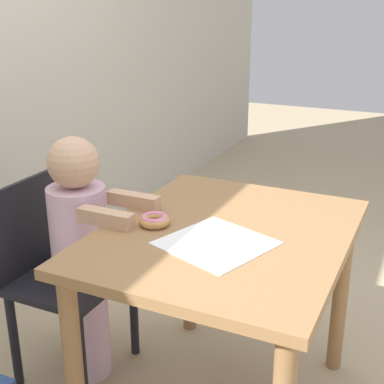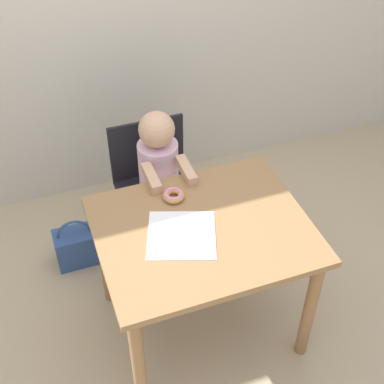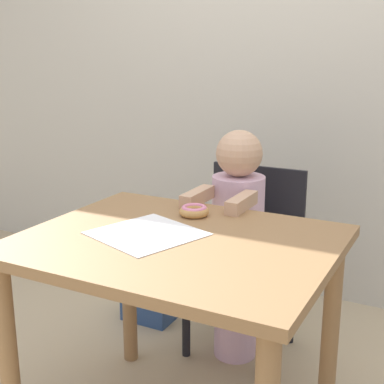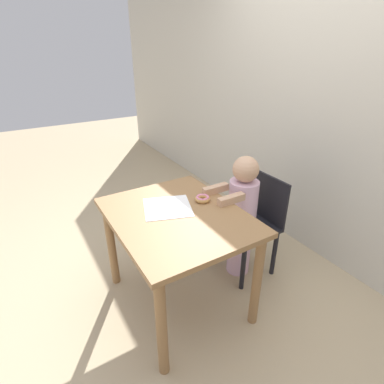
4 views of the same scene
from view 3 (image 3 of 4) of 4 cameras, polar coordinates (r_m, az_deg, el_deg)
wall_back at (r=2.83m, az=12.12°, el=13.64°), size 8.00×0.05×2.50m
dining_table at (r=1.71m, az=-1.51°, el=-8.62°), size 0.96×0.78×0.73m
chair at (r=2.37m, az=5.80°, el=-6.58°), size 0.43×0.38×0.80m
child_figure at (r=2.24m, az=4.80°, el=-5.40°), size 0.23×0.40×0.99m
donut at (r=1.89m, az=0.23°, el=-1.98°), size 0.10×0.10×0.04m
napkin at (r=1.71m, az=-4.85°, el=-4.43°), size 0.38×0.38×0.00m
handbag at (r=2.69m, az=-4.62°, el=-11.03°), size 0.24×0.15×0.33m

